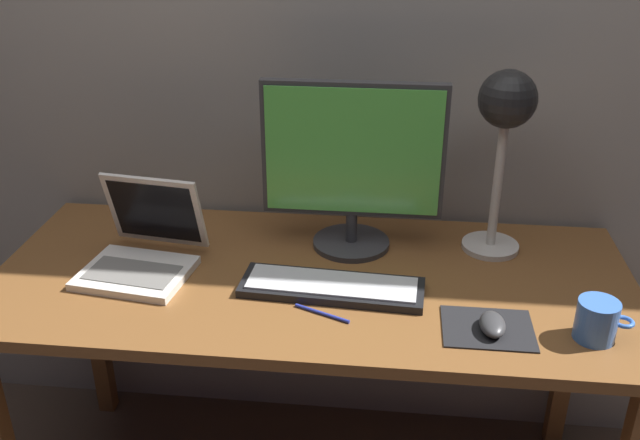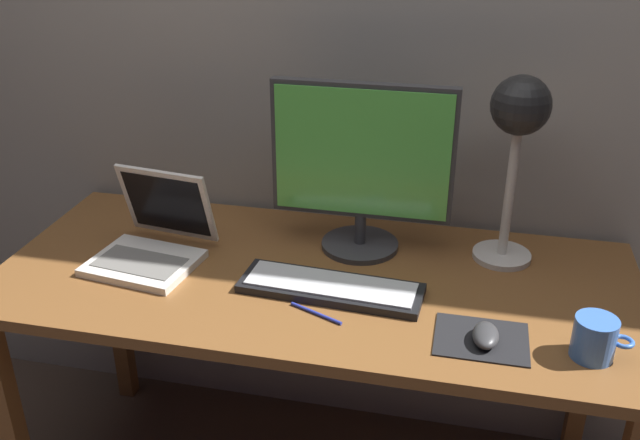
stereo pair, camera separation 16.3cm
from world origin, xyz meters
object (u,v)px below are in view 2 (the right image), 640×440
at_px(desk_lamp, 518,126).
at_px(coffee_mug, 595,338).
at_px(mouse, 486,335).
at_px(pen, 316,313).
at_px(monitor, 362,163).
at_px(keyboard_main, 331,287).
at_px(laptop, 155,234).

distance_m(desk_lamp, coffee_mug, 0.53).
bearing_deg(mouse, coffee_mug, 0.19).
xyz_separation_m(mouse, pen, (-0.38, 0.03, -0.02)).
distance_m(monitor, coffee_mug, 0.69).
distance_m(keyboard_main, mouse, 0.39).
bearing_deg(keyboard_main, desk_lamp, 33.05).
distance_m(keyboard_main, laptop, 0.49).
xyz_separation_m(laptop, mouse, (0.85, -0.21, -0.04)).
distance_m(mouse, pen, 0.38).
height_order(keyboard_main, desk_lamp, desk_lamp).
bearing_deg(keyboard_main, coffee_mug, -12.56).
height_order(laptop, pen, laptop).
xyz_separation_m(keyboard_main, pen, (-0.01, -0.10, -0.01)).
bearing_deg(desk_lamp, mouse, -95.49).
bearing_deg(desk_lamp, monitor, -176.42).
distance_m(laptop, desk_lamp, 0.95).
bearing_deg(monitor, coffee_mug, -33.68).
bearing_deg(coffee_mug, keyboard_main, 167.44).
xyz_separation_m(monitor, coffee_mug, (0.55, -0.37, -0.20)).
height_order(monitor, desk_lamp, desk_lamp).
bearing_deg(keyboard_main, monitor, 82.89).
bearing_deg(coffee_mug, desk_lamp, 114.70).
relative_size(desk_lamp, pen, 3.46).
bearing_deg(coffee_mug, monitor, 146.32).
bearing_deg(desk_lamp, keyboard_main, -146.95).
height_order(laptop, mouse, laptop).
height_order(mouse, coffee_mug, coffee_mug).
relative_size(desk_lamp, mouse, 5.04).
height_order(desk_lamp, mouse, desk_lamp).
height_order(keyboard_main, laptop, laptop).
bearing_deg(coffee_mug, mouse, -179.81).
bearing_deg(desk_lamp, pen, -138.60).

